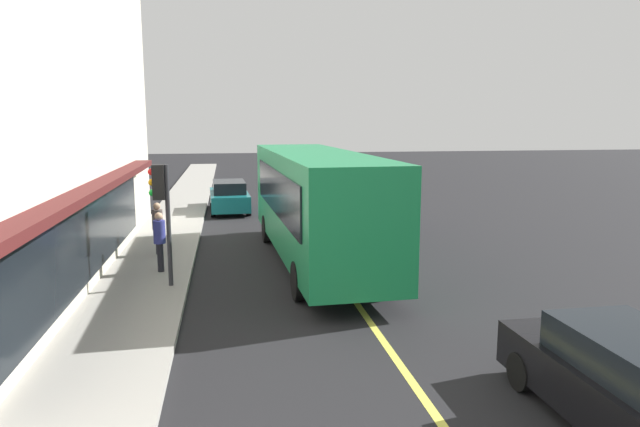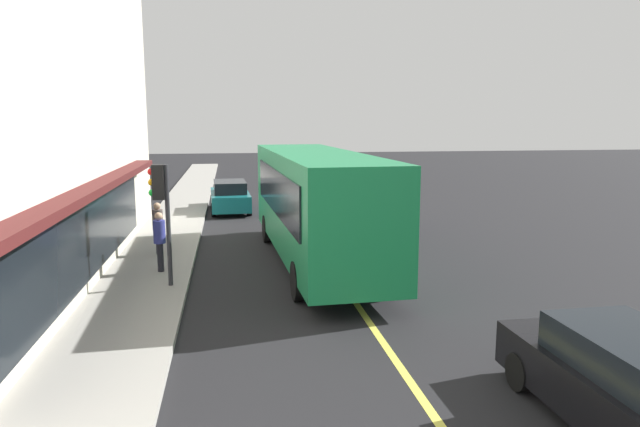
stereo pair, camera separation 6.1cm
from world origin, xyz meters
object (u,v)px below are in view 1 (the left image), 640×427
(car_teal, at_px, (229,197))
(pedestrian_near_storefront, at_px, (158,223))
(bus, at_px, (315,201))
(car_black, at_px, (628,383))
(car_navy, at_px, (361,208))
(traffic_light, at_px, (161,196))
(pedestrian_by_curb, at_px, (159,236))

(car_teal, distance_m, pedestrian_near_storefront, 9.60)
(bus, xyz_separation_m, car_black, (-10.43, -2.97, -1.24))
(car_teal, xyz_separation_m, car_navy, (-4.55, -5.55, 0.00))
(traffic_light, bearing_deg, bus, -62.67)
(traffic_light, height_order, car_teal, traffic_light)
(bus, distance_m, pedestrian_near_storefront, 5.22)
(pedestrian_near_storefront, bearing_deg, car_teal, -13.97)
(pedestrian_by_curb, bearing_deg, traffic_light, -169.95)
(car_navy, xyz_separation_m, pedestrian_near_storefront, (-4.75, 7.87, 0.42))
(bus, relative_size, pedestrian_near_storefront, 6.62)
(car_black, distance_m, car_teal, 21.90)
(pedestrian_near_storefront, bearing_deg, pedestrian_by_curb, -172.11)
(car_teal, bearing_deg, car_black, -165.17)
(bus, relative_size, traffic_light, 3.51)
(car_navy, distance_m, pedestrian_near_storefront, 9.20)
(bus, bearing_deg, pedestrian_by_curb, 99.72)
(traffic_light, bearing_deg, car_black, -138.01)
(car_black, distance_m, car_navy, 16.62)
(traffic_light, relative_size, car_teal, 0.73)
(traffic_light, height_order, car_navy, traffic_light)
(traffic_light, height_order, pedestrian_by_curb, traffic_light)
(pedestrian_near_storefront, distance_m, pedestrian_by_curb, 2.25)
(car_navy, height_order, pedestrian_near_storefront, pedestrian_near_storefront)
(car_black, xyz_separation_m, car_teal, (21.17, 5.60, 0.00))
(bus, distance_m, car_black, 10.91)
(car_black, bearing_deg, traffic_light, 41.99)
(car_teal, relative_size, pedestrian_near_storefront, 2.58)
(car_navy, bearing_deg, bus, 154.78)
(car_teal, distance_m, car_navy, 7.18)
(pedestrian_by_curb, bearing_deg, car_black, -141.69)
(car_black, bearing_deg, bus, 15.89)
(car_navy, relative_size, pedestrian_near_storefront, 2.58)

